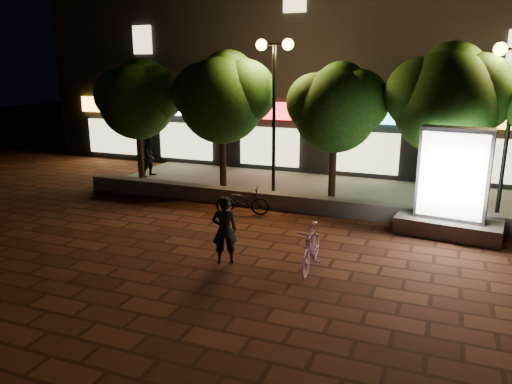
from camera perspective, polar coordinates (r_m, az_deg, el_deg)
The scene contains 14 objects.
ground at distance 11.73m, azimuth 0.51°, elevation -7.69°, with size 80.00×80.00×0.00m, color #5C2D1D.
retaining_wall at distance 15.24m, azimuth 5.87°, elevation -1.39°, with size 16.00×0.45×0.50m, color slate.
sidewalk at distance 17.64m, azimuth 8.04°, elevation 0.09°, with size 16.00×5.00×0.08m, color slate.
building_block at distance 23.44m, azimuth 12.35°, elevation 15.78°, with size 28.00×8.12×11.30m.
tree_far_left at distance 19.00m, azimuth -13.59°, elevation 10.84°, with size 3.36×2.80×4.63m.
tree_left at distance 17.24m, azimuth -3.80°, elevation 11.35°, with size 3.60×3.00×4.89m.
tree_mid at distance 15.98m, azimuth 9.52°, elevation 10.08°, with size 3.24×2.70×4.50m.
tree_right at distance 15.62m, azimuth 21.71°, elevation 10.42°, with size 3.72×3.10×5.07m.
street_lamp_left at distance 16.24m, azimuth 2.16°, elevation 13.21°, with size 1.26×0.36×5.18m.
ad_kiosk at distance 13.94m, azimuth 22.00°, elevation -0.04°, with size 2.84×1.68×2.91m.
scooter_pink at distance 10.99m, azimuth 6.50°, elevation -6.50°, with size 0.48×1.71×1.03m, color #CA82B6.
rider at distance 11.19m, azimuth -3.72°, elevation -4.49°, with size 0.58×0.38×1.59m, color black.
scooter_parked at distance 14.83m, azimuth -1.61°, elevation -1.04°, with size 0.58×1.65×0.87m, color black.
pedestrian at distance 19.96m, azimuth -12.26°, elevation 4.10°, with size 0.78×0.61×1.60m, color black.
Camera 1 is at (3.84, -10.12, 4.51)m, focal length 34.05 mm.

